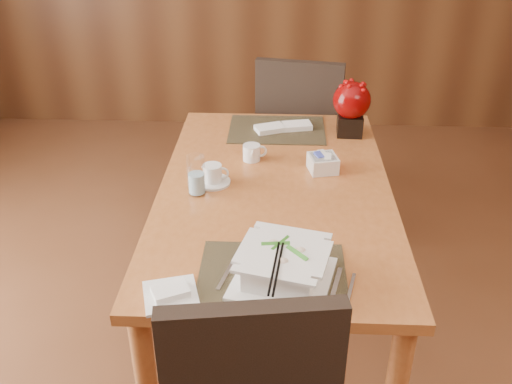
{
  "coord_description": "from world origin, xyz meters",
  "views": [
    {
      "loc": [
        0.01,
        -1.33,
        1.84
      ],
      "look_at": [
        -0.06,
        0.35,
        0.87
      ],
      "focal_mm": 40.0,
      "sensor_mm": 36.0,
      "label": 1
    }
  ],
  "objects_px": {
    "dining_table": "(275,208)",
    "sugar_caddy": "(323,163)",
    "soup_setting": "(283,267)",
    "berry_decor": "(351,105)",
    "water_glass": "(196,175)",
    "far_chair": "(301,133)",
    "coffee_cup": "(213,175)",
    "creamer_jug": "(252,153)",
    "bread_plate": "(171,295)"
  },
  "relations": [
    {
      "from": "dining_table",
      "to": "water_glass",
      "type": "xyz_separation_m",
      "value": [
        -0.3,
        -0.06,
        0.18
      ]
    },
    {
      "from": "soup_setting",
      "to": "far_chair",
      "type": "relative_size",
      "value": 0.34
    },
    {
      "from": "sugar_caddy",
      "to": "berry_decor",
      "type": "relative_size",
      "value": 0.43
    },
    {
      "from": "dining_table",
      "to": "sugar_caddy",
      "type": "xyz_separation_m",
      "value": [
        0.19,
        0.15,
        0.13
      ]
    },
    {
      "from": "creamer_jug",
      "to": "dining_table",
      "type": "bearing_deg",
      "value": -77.5
    },
    {
      "from": "dining_table",
      "to": "creamer_jug",
      "type": "distance_m",
      "value": 0.29
    },
    {
      "from": "dining_table",
      "to": "soup_setting",
      "type": "bearing_deg",
      "value": -86.86
    },
    {
      "from": "coffee_cup",
      "to": "creamer_jug",
      "type": "distance_m",
      "value": 0.25
    },
    {
      "from": "creamer_jug",
      "to": "bread_plate",
      "type": "distance_m",
      "value": 0.91
    },
    {
      "from": "soup_setting",
      "to": "sugar_caddy",
      "type": "bearing_deg",
      "value": 91.78
    },
    {
      "from": "bread_plate",
      "to": "sugar_caddy",
      "type": "bearing_deg",
      "value": 59.09
    },
    {
      "from": "water_glass",
      "to": "sugar_caddy",
      "type": "height_order",
      "value": "water_glass"
    },
    {
      "from": "coffee_cup",
      "to": "bread_plate",
      "type": "height_order",
      "value": "coffee_cup"
    },
    {
      "from": "coffee_cup",
      "to": "creamer_jug",
      "type": "height_order",
      "value": "coffee_cup"
    },
    {
      "from": "bread_plate",
      "to": "far_chair",
      "type": "bearing_deg",
      "value": 75.27
    },
    {
      "from": "creamer_jug",
      "to": "bread_plate",
      "type": "xyz_separation_m",
      "value": [
        -0.19,
        -0.89,
        -0.03
      ]
    },
    {
      "from": "soup_setting",
      "to": "sugar_caddy",
      "type": "xyz_separation_m",
      "value": [
        0.16,
        0.73,
        -0.02
      ]
    },
    {
      "from": "bread_plate",
      "to": "coffee_cup",
      "type": "bearing_deg",
      "value": 86.07
    },
    {
      "from": "dining_table",
      "to": "creamer_jug",
      "type": "bearing_deg",
      "value": 114.03
    },
    {
      "from": "water_glass",
      "to": "berry_decor",
      "type": "bearing_deg",
      "value": 42.6
    },
    {
      "from": "dining_table",
      "to": "water_glass",
      "type": "distance_m",
      "value": 0.35
    },
    {
      "from": "coffee_cup",
      "to": "berry_decor",
      "type": "bearing_deg",
      "value": 40.47
    },
    {
      "from": "soup_setting",
      "to": "creamer_jug",
      "type": "height_order",
      "value": "soup_setting"
    },
    {
      "from": "dining_table",
      "to": "far_chair",
      "type": "distance_m",
      "value": 0.96
    },
    {
      "from": "water_glass",
      "to": "creamer_jug",
      "type": "xyz_separation_m",
      "value": [
        0.19,
        0.29,
        -0.04
      ]
    },
    {
      "from": "water_glass",
      "to": "far_chair",
      "type": "distance_m",
      "value": 1.12
    },
    {
      "from": "dining_table",
      "to": "water_glass",
      "type": "relative_size",
      "value": 9.49
    },
    {
      "from": "bread_plate",
      "to": "dining_table",
      "type": "bearing_deg",
      "value": 66.11
    },
    {
      "from": "water_glass",
      "to": "soup_setting",
      "type": "bearing_deg",
      "value": -57.69
    },
    {
      "from": "coffee_cup",
      "to": "far_chair",
      "type": "relative_size",
      "value": 0.14
    },
    {
      "from": "dining_table",
      "to": "creamer_jug",
      "type": "height_order",
      "value": "creamer_jug"
    },
    {
      "from": "dining_table",
      "to": "sugar_caddy",
      "type": "distance_m",
      "value": 0.27
    },
    {
      "from": "dining_table",
      "to": "soup_setting",
      "type": "relative_size",
      "value": 4.37
    },
    {
      "from": "water_glass",
      "to": "berry_decor",
      "type": "relative_size",
      "value": 0.63
    },
    {
      "from": "coffee_cup",
      "to": "creamer_jug",
      "type": "bearing_deg",
      "value": 55.82
    },
    {
      "from": "sugar_caddy",
      "to": "berry_decor",
      "type": "height_order",
      "value": "berry_decor"
    },
    {
      "from": "coffee_cup",
      "to": "far_chair",
      "type": "bearing_deg",
      "value": 67.83
    },
    {
      "from": "bread_plate",
      "to": "far_chair",
      "type": "xyz_separation_m",
      "value": [
        0.42,
        1.6,
        -0.19
      ]
    },
    {
      "from": "water_glass",
      "to": "sugar_caddy",
      "type": "distance_m",
      "value": 0.53
    },
    {
      "from": "bread_plate",
      "to": "creamer_jug",
      "type": "bearing_deg",
      "value": 78.04
    },
    {
      "from": "coffee_cup",
      "to": "water_glass",
      "type": "bearing_deg",
      "value": -120.61
    },
    {
      "from": "creamer_jug",
      "to": "bread_plate",
      "type": "bearing_deg",
      "value": -113.48
    },
    {
      "from": "soup_setting",
      "to": "berry_decor",
      "type": "xyz_separation_m",
      "value": [
        0.3,
        1.1,
        0.09
      ]
    },
    {
      "from": "soup_setting",
      "to": "sugar_caddy",
      "type": "height_order",
      "value": "soup_setting"
    },
    {
      "from": "water_glass",
      "to": "far_chair",
      "type": "height_order",
      "value": "far_chair"
    },
    {
      "from": "coffee_cup",
      "to": "far_chair",
      "type": "xyz_separation_m",
      "value": [
        0.37,
        0.92,
        -0.22
      ]
    },
    {
      "from": "creamer_jug",
      "to": "sugar_caddy",
      "type": "bearing_deg",
      "value": -27.56
    },
    {
      "from": "dining_table",
      "to": "berry_decor",
      "type": "height_order",
      "value": "berry_decor"
    },
    {
      "from": "soup_setting",
      "to": "creamer_jug",
      "type": "relative_size",
      "value": 3.61
    },
    {
      "from": "dining_table",
      "to": "soup_setting",
      "type": "distance_m",
      "value": 0.6
    }
  ]
}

